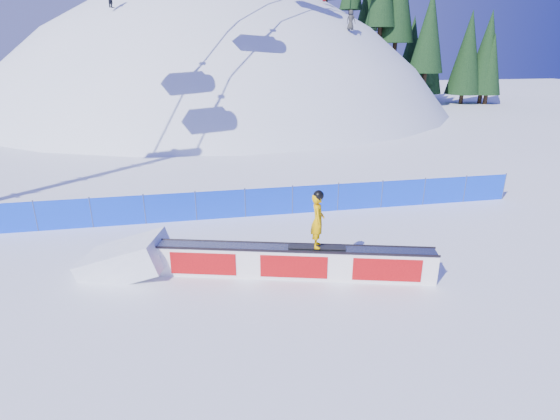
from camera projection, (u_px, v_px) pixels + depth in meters
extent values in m
plane|color=white|center=(292.00, 264.00, 14.23)|extent=(160.00, 160.00, 0.00)
sphere|color=white|center=(224.00, 242.00, 59.15)|extent=(64.00, 64.00, 64.00)
cylinder|color=#302013|center=(341.00, 6.00, 49.60)|extent=(0.50, 0.50, 1.40)
cylinder|color=#302013|center=(338.00, 12.00, 52.85)|extent=(0.50, 0.50, 1.40)
cylinder|color=#302013|center=(354.00, 15.00, 50.29)|extent=(0.50, 0.50, 1.40)
cylinder|color=#302013|center=(365.00, 39.00, 56.45)|extent=(0.50, 0.50, 1.40)
cylinder|color=#302013|center=(405.00, 55.00, 49.73)|extent=(0.50, 0.50, 1.40)
cone|color=black|center=(409.00, 18.00, 48.40)|extent=(2.85, 2.85, 6.47)
cylinder|color=#302013|center=(401.00, 58.00, 52.77)|extent=(0.50, 0.50, 1.40)
cone|color=black|center=(405.00, 13.00, 51.03)|extent=(3.89, 3.89, 8.83)
cylinder|color=#302013|center=(407.00, 74.00, 55.74)|extent=(0.50, 0.50, 1.40)
cone|color=black|center=(410.00, 42.00, 54.43)|extent=(2.80, 2.80, 6.37)
cylinder|color=#302013|center=(430.00, 93.00, 52.90)|extent=(0.50, 0.50, 1.40)
cone|color=black|center=(436.00, 45.00, 51.02)|extent=(4.23, 4.23, 9.61)
cylinder|color=#302013|center=(433.00, 98.00, 55.84)|extent=(0.50, 0.50, 1.40)
cone|color=black|center=(438.00, 55.00, 54.00)|extent=(4.13, 4.13, 9.38)
cylinder|color=#302013|center=(429.00, 97.00, 57.77)|extent=(0.50, 0.50, 1.40)
cone|color=black|center=(433.00, 62.00, 56.24)|extent=(3.34, 3.34, 7.58)
cylinder|color=#302013|center=(446.00, 96.00, 58.98)|extent=(0.50, 0.50, 1.40)
cone|color=black|center=(450.00, 64.00, 57.57)|extent=(3.04, 3.04, 6.91)
cylinder|color=#302013|center=(453.00, 94.00, 60.81)|extent=(0.50, 0.50, 1.40)
cone|color=black|center=(458.00, 56.00, 59.06)|extent=(3.90, 3.90, 8.85)
cylinder|color=#302013|center=(491.00, 100.00, 54.06)|extent=(0.50, 0.50, 1.40)
cone|color=black|center=(497.00, 63.00, 52.55)|extent=(3.28, 3.28, 7.47)
cube|color=#0D3DEB|center=(269.00, 202.00, 18.16)|extent=(22.00, 0.03, 1.20)
cylinder|color=#3A4569|center=(35.00, 215.00, 16.55)|extent=(0.05, 0.05, 1.30)
cylinder|color=#3A4569|center=(91.00, 212.00, 16.90)|extent=(0.05, 0.05, 1.30)
cylinder|color=#3A4569|center=(145.00, 208.00, 17.26)|extent=(0.05, 0.05, 1.30)
cylinder|color=#3A4569|center=(196.00, 205.00, 17.61)|extent=(0.05, 0.05, 1.30)
cylinder|color=#3A4569|center=(245.00, 202.00, 17.97)|extent=(0.05, 0.05, 1.30)
cylinder|color=#3A4569|center=(292.00, 199.00, 18.32)|extent=(0.05, 0.05, 1.30)
cylinder|color=#3A4569|center=(338.00, 196.00, 18.68)|extent=(0.05, 0.05, 1.30)
cylinder|color=#3A4569|center=(382.00, 193.00, 19.03)|extent=(0.05, 0.05, 1.30)
cylinder|color=#3A4569|center=(424.00, 191.00, 19.39)|extent=(0.05, 0.05, 1.30)
cylinder|color=#3A4569|center=(465.00, 188.00, 19.74)|extent=(0.05, 0.05, 1.30)
cylinder|color=#3A4569|center=(504.00, 186.00, 20.10)|extent=(0.05, 0.05, 1.30)
cube|color=white|center=(294.00, 263.00, 13.26)|extent=(8.30, 2.71, 0.95)
cube|color=gray|center=(294.00, 248.00, 13.08)|extent=(8.22, 2.71, 0.04)
cube|color=black|center=(294.00, 252.00, 12.82)|extent=(8.17, 2.23, 0.06)
cube|color=black|center=(295.00, 244.00, 13.34)|extent=(8.17, 2.23, 0.06)
cube|color=red|center=(294.00, 267.00, 13.00)|extent=(7.76, 2.11, 0.71)
cube|color=red|center=(294.00, 259.00, 13.51)|extent=(7.76, 2.11, 0.71)
cube|color=black|center=(317.00, 247.00, 13.02)|extent=(1.73, 0.74, 0.03)
imported|color=#F2B100|center=(318.00, 221.00, 12.72)|extent=(0.53, 0.68, 1.66)
sphere|color=black|center=(319.00, 195.00, 12.46)|extent=(0.31, 0.31, 0.31)
imported|color=#2A2A2A|center=(351.00, 20.00, 38.22)|extent=(0.95, 0.93, 1.65)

